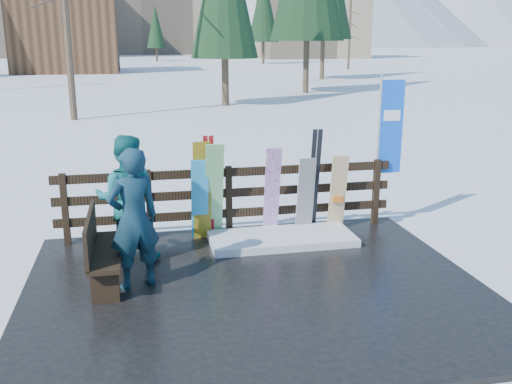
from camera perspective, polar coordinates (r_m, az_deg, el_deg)
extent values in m
plane|color=white|center=(7.64, -0.01, -10.00)|extent=(700.00, 700.00, 0.00)
cube|color=black|center=(7.62, -0.01, -9.73)|extent=(6.00, 5.00, 0.08)
cube|color=black|center=(9.41, -18.55, -1.67)|extent=(0.10, 0.10, 1.15)
cube|color=black|center=(9.34, -10.63, -1.26)|extent=(0.10, 0.10, 1.15)
cube|color=black|center=(9.44, -2.72, -0.83)|extent=(0.10, 0.10, 1.15)
cube|color=black|center=(9.72, 4.86, -0.40)|extent=(0.10, 0.10, 1.15)
cube|color=black|center=(10.16, 11.90, 0.00)|extent=(0.10, 0.10, 1.15)
cube|color=black|center=(9.51, -2.71, -2.13)|extent=(5.60, 0.05, 0.14)
cube|color=black|center=(9.41, -2.73, -0.10)|extent=(5.60, 0.05, 0.14)
cube|color=black|center=(9.33, -2.76, 1.98)|extent=(5.60, 0.05, 0.14)
cube|color=white|center=(9.19, 2.60, -4.66)|extent=(2.30, 1.00, 0.12)
cube|color=black|center=(7.79, -14.77, -5.78)|extent=(0.40, 1.50, 0.06)
cube|color=black|center=(7.32, -14.87, -9.06)|extent=(0.34, 0.06, 0.45)
cube|color=black|center=(8.43, -14.49, -5.78)|extent=(0.34, 0.06, 0.45)
cube|color=black|center=(7.72, -16.24, -3.96)|extent=(0.05, 1.50, 0.50)
cube|color=#2FA7E4|center=(9.15, -5.64, -0.78)|extent=(0.27, 0.26, 1.35)
cube|color=silver|center=(9.14, -4.21, 0.07)|extent=(0.28, 0.44, 1.60)
cube|color=yellow|center=(9.11, -5.42, 0.08)|extent=(0.28, 0.21, 1.63)
cube|color=white|center=(9.32, 1.61, 0.06)|extent=(0.25, 0.32, 1.50)
cube|color=black|center=(9.49, 4.98, -0.34)|extent=(0.29, 0.22, 1.29)
cube|color=silver|center=(9.66, 8.18, -0.11)|extent=(0.28, 0.22, 1.31)
cube|color=maroon|center=(9.18, -5.04, 0.46)|extent=(0.07, 0.20, 1.71)
cube|color=maroon|center=(9.19, -4.48, 0.48)|extent=(0.07, 0.20, 1.71)
cube|color=black|center=(9.53, 5.57, 1.15)|extent=(0.08, 0.28, 1.76)
cube|color=black|center=(9.56, 6.09, 1.18)|extent=(0.08, 0.28, 1.76)
cylinder|color=silver|center=(10.05, 12.08, 4.07)|extent=(0.04, 0.04, 2.60)
cube|color=blue|center=(10.08, 13.36, 6.33)|extent=(0.42, 0.02, 1.60)
imported|color=#154046|center=(7.45, -12.14, -2.66)|extent=(0.79, 0.66, 1.86)
imported|color=#125F61|center=(8.40, -12.79, -0.69)|extent=(1.00, 0.83, 1.86)
cube|color=tan|center=(118.72, -22.73, 16.68)|extent=(22.00, 14.00, 18.00)
cube|color=gray|center=(137.20, -9.09, 18.07)|extent=(26.00, 16.00, 22.00)
cube|color=tan|center=(106.58, 5.64, 16.95)|extent=(18.00, 12.00, 14.00)
cube|color=brown|center=(62.13, -18.49, 14.97)|extent=(10.00, 8.00, 8.00)
cone|color=black|center=(29.15, -3.19, 17.84)|extent=(3.37, 3.37, 9.37)
cylinder|color=#382B1E|center=(66.08, 9.36, 15.98)|extent=(0.28, 0.28, 9.16)
cone|color=black|center=(66.98, -16.37, 16.60)|extent=(4.16, 4.16, 11.56)
cone|color=black|center=(80.72, 0.74, 16.88)|extent=(4.23, 4.23, 11.76)
cone|color=black|center=(91.84, -9.98, 15.24)|extent=(2.86, 2.86, 7.93)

